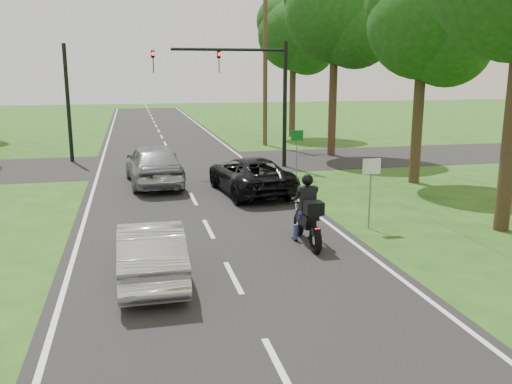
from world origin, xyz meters
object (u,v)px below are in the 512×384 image
at_px(silver_suv, 154,164).
at_px(utility_pole_far, 265,64).
at_px(silver_sedan, 151,251).
at_px(motorcycle_rider, 308,217).
at_px(sign_green, 297,142).
at_px(dark_suv, 250,175).
at_px(sign_white, 371,176).
at_px(traffic_signal, 247,82).

distance_m(silver_suv, utility_pole_far, 13.98).
height_order(silver_sedan, utility_pole_far, utility_pole_far).
relative_size(motorcycle_rider, sign_green, 1.08).
xyz_separation_m(dark_suv, silver_sedan, (-4.09, -8.22, -0.04)).
xyz_separation_m(motorcycle_rider, silver_suv, (-3.69, 9.03, 0.11)).
height_order(dark_suv, sign_green, sign_green).
height_order(motorcycle_rider, utility_pole_far, utility_pole_far).
relative_size(silver_suv, sign_green, 2.40).
height_order(utility_pole_far, sign_green, utility_pole_far).
bearing_deg(silver_sedan, sign_green, -122.50).
bearing_deg(dark_suv, utility_pole_far, -112.10).
bearing_deg(sign_white, motorcycle_rider, -155.19).
relative_size(traffic_signal, sign_white, 3.00).
bearing_deg(traffic_signal, dark_suv, -101.08).
height_order(traffic_signal, sign_white, traffic_signal).
height_order(dark_suv, sign_white, sign_white).
height_order(utility_pole_far, sign_white, utility_pole_far).
distance_m(dark_suv, silver_sedan, 9.19).
relative_size(silver_suv, sign_white, 2.40).
relative_size(sign_white, sign_green, 1.00).
height_order(motorcycle_rider, silver_sedan, motorcycle_rider).
bearing_deg(dark_suv, motorcycle_rider, 85.43).
bearing_deg(utility_pole_far, dark_suv, -106.29).
distance_m(utility_pole_far, sign_white, 19.39).
relative_size(silver_suv, utility_pole_far, 0.51).
bearing_deg(sign_green, dark_suv, -137.42).
bearing_deg(traffic_signal, motorcycle_rider, -94.36).
distance_m(sign_white, sign_green, 8.00).
distance_m(silver_suv, sign_green, 6.21).
relative_size(silver_sedan, utility_pole_far, 0.41).
bearing_deg(silver_sedan, silver_suv, -93.17).
bearing_deg(traffic_signal, utility_pole_far, 70.32).
distance_m(dark_suv, silver_suv, 4.28).
distance_m(motorcycle_rider, sign_white, 2.65).
relative_size(motorcycle_rider, sign_white, 1.08).
xyz_separation_m(silver_suv, sign_green, (6.17, 0.02, 0.72)).
bearing_deg(dark_suv, sign_green, -143.23).
relative_size(dark_suv, sign_green, 2.38).
relative_size(silver_sedan, sign_green, 1.91).
bearing_deg(motorcycle_rider, traffic_signal, 86.95).
relative_size(traffic_signal, utility_pole_far, 0.64).
relative_size(motorcycle_rider, silver_sedan, 0.56).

